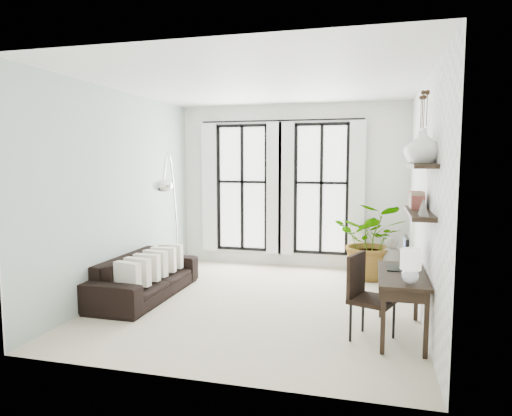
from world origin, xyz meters
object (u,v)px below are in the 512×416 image
(sofa, at_px, (146,276))
(desk, at_px, (402,279))
(plant, at_px, (372,241))
(desk_chair, at_px, (365,291))
(arc_lamp, at_px, (170,183))
(buddha, at_px, (391,263))

(sofa, xyz_separation_m, desk, (3.75, -0.74, 0.40))
(plant, bearing_deg, desk, -82.48)
(sofa, distance_m, desk, 3.84)
(sofa, distance_m, desk_chair, 3.45)
(desk_chair, bearing_deg, plant, 109.07)
(sofa, relative_size, desk, 1.68)
(arc_lamp, xyz_separation_m, buddha, (3.62, 1.12, -1.41))
(plant, height_order, buddha, plant)
(plant, xyz_separation_m, desk_chair, (-0.06, -2.85, -0.11))
(sofa, bearing_deg, buddha, -63.38)
(desk_chair, bearing_deg, sofa, -174.30)
(plant, xyz_separation_m, arc_lamp, (-3.28, -1.28, 1.05))
(plant, height_order, arc_lamp, arc_lamp)
(sofa, height_order, desk_chair, desk_chair)
(desk, xyz_separation_m, buddha, (-0.03, 2.57, -0.39))
(sofa, height_order, desk, desk)
(plant, xyz_separation_m, buddha, (0.33, -0.15, -0.35))
(sofa, height_order, plant, plant)
(desk_chair, distance_m, arc_lamp, 3.77)
(plant, bearing_deg, arc_lamp, -158.74)
(plant, height_order, desk, plant)
(sofa, xyz_separation_m, arc_lamp, (0.10, 0.71, 1.42))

